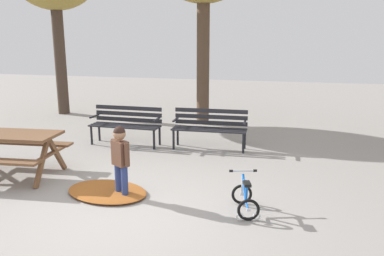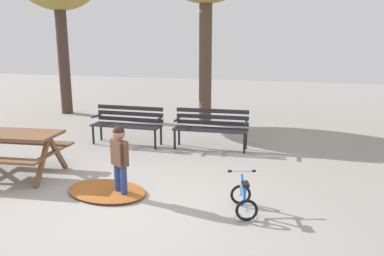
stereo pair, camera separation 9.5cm
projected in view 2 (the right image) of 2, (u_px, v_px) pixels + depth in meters
The scene contains 7 objects.
ground at pixel (116, 212), 5.31m from camera, with size 36.00×36.00×0.00m, color gray.
picnic_table at pixel (7, 142), 6.63m from camera, with size 1.93×1.52×0.79m.
park_bench_far_left at pixel (128, 122), 8.68m from camera, with size 1.60×0.46×0.85m.
park_bench_left at pixel (211, 125), 8.31m from camera, with size 1.62×0.53×0.85m.
child_standing at pixel (120, 156), 5.70m from camera, with size 0.37×0.27×1.09m.
kids_bicycle at pixel (244, 199), 5.25m from camera, with size 0.50×0.62×0.54m.
leaf_pile at pixel (107, 191), 5.96m from camera, with size 1.32×0.92×0.07m, color #9E5623.
Camera 2 is at (2.35, -4.44, 2.32)m, focal length 35.98 mm.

